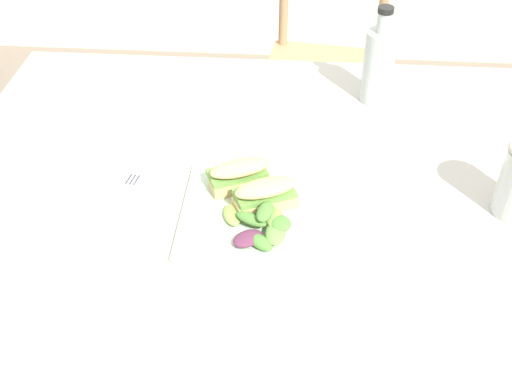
# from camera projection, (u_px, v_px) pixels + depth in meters

# --- Properties ---
(ground_plane) EXTENTS (7.47, 7.47, 0.00)m
(ground_plane) POSITION_uv_depth(u_px,v_px,m) (246.00, 374.00, 1.73)
(ground_plane) COLOR #7A6B5B
(dining_table) EXTENTS (1.35, 0.99, 0.74)m
(dining_table) POSITION_uv_depth(u_px,v_px,m) (287.00, 228.00, 1.26)
(dining_table) COLOR #BCB7AD
(dining_table) RESTS_ON ground
(chair_wooden_far) EXTENTS (0.44, 0.44, 0.87)m
(chair_wooden_far) POSITION_uv_depth(u_px,v_px,m) (325.00, 66.00, 2.15)
(chair_wooden_far) COLOR tan
(chair_wooden_far) RESTS_ON ground
(plate_lunch) EXTENTS (0.26, 0.26, 0.01)m
(plate_lunch) POSITION_uv_depth(u_px,v_px,m) (254.00, 213.00, 1.12)
(plate_lunch) COLOR beige
(plate_lunch) RESTS_ON dining_table
(sandwich_half_front) EXTENTS (0.12, 0.10, 0.06)m
(sandwich_half_front) POSITION_uv_depth(u_px,v_px,m) (265.00, 194.00, 1.11)
(sandwich_half_front) COLOR #DBB270
(sandwich_half_front) RESTS_ON plate_lunch
(sandwich_half_back) EXTENTS (0.12, 0.10, 0.06)m
(sandwich_half_back) POSITION_uv_depth(u_px,v_px,m) (240.00, 174.00, 1.15)
(sandwich_half_back) COLOR #DBB270
(sandwich_half_back) RESTS_ON plate_lunch
(salad_mixed_greens) EXTENTS (0.13, 0.13, 0.04)m
(salad_mixed_greens) POSITION_uv_depth(u_px,v_px,m) (262.00, 225.00, 1.07)
(salad_mixed_greens) COLOR #518438
(salad_mixed_greens) RESTS_ON plate_lunch
(napkin_folded) EXTENTS (0.14, 0.25, 0.00)m
(napkin_folded) POSITION_uv_depth(u_px,v_px,m) (116.00, 207.00, 1.14)
(napkin_folded) COLOR white
(napkin_folded) RESTS_ON dining_table
(fork_on_napkin) EXTENTS (0.05, 0.19, 0.00)m
(fork_on_napkin) POSITION_uv_depth(u_px,v_px,m) (120.00, 200.00, 1.15)
(fork_on_napkin) COLOR silver
(fork_on_napkin) RESTS_ON napkin_folded
(bottle_cold_brew) EXTENTS (0.07, 0.07, 0.22)m
(bottle_cold_brew) POSITION_uv_depth(u_px,v_px,m) (378.00, 69.00, 1.38)
(bottle_cold_brew) COLOR black
(bottle_cold_brew) RESTS_ON dining_table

